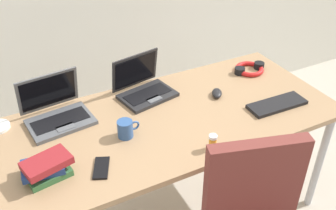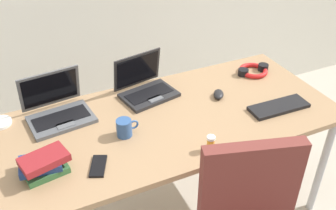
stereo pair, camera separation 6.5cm
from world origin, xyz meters
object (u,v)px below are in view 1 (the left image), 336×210
object	(u,v)px
external_keyboard	(277,104)
computer_mouse	(217,93)
coffee_mug	(126,129)
laptop_far_corner	(57,112)
laptop_front_right	(144,88)
headphones	(249,69)
book_stack	(46,167)
cell_phone	(101,168)
pill_bottle	(213,142)

from	to	relation	value
external_keyboard	computer_mouse	distance (m)	0.33
computer_mouse	coffee_mug	xyz separation A→B (m)	(-0.59, -0.10, 0.03)
coffee_mug	external_keyboard	bearing A→B (deg)	-9.07
laptop_far_corner	coffee_mug	xyz separation A→B (m)	(0.26, -0.29, -0.00)
laptop_front_right	headphones	size ratio (longest dim) A/B	1.58
book_stack	headphones	bearing A→B (deg)	14.73
laptop_far_corner	laptop_front_right	size ratio (longest dim) A/B	1.02
coffee_mug	cell_phone	bearing A→B (deg)	-138.25
cell_phone	headphones	size ratio (longest dim) A/B	0.64
computer_mouse	laptop_far_corner	bearing A→B (deg)	-160.15
laptop_front_right	external_keyboard	world-z (taller)	laptop_front_right
laptop_far_corner	book_stack	distance (m)	0.41
book_stack	pill_bottle	bearing A→B (deg)	-13.55
cell_phone	external_keyboard	bearing A→B (deg)	25.98
external_keyboard	computer_mouse	world-z (taller)	computer_mouse
cell_phone	coffee_mug	size ratio (longest dim) A/B	1.20
computer_mouse	headphones	distance (m)	0.37
computer_mouse	headphones	world-z (taller)	headphones
pill_bottle	headphones	bearing A→B (deg)	40.60
coffee_mug	pill_bottle	bearing A→B (deg)	-40.23
pill_bottle	coffee_mug	bearing A→B (deg)	139.77
headphones	coffee_mug	world-z (taller)	coffee_mug
laptop_far_corner	book_stack	world-z (taller)	laptop_far_corner
coffee_mug	book_stack	bearing A→B (deg)	-166.27
laptop_front_right	cell_phone	world-z (taller)	laptop_front_right
laptop_front_right	headphones	xyz separation A→B (m)	(0.70, -0.05, -0.03)
computer_mouse	laptop_front_right	bearing A→B (deg)	-177.36
pill_bottle	coffee_mug	size ratio (longest dim) A/B	0.70
computer_mouse	pill_bottle	xyz separation A→B (m)	(-0.27, -0.38, 0.02)
laptop_far_corner	cell_phone	world-z (taller)	laptop_far_corner
laptop_far_corner	external_keyboard	bearing A→B (deg)	-20.99
pill_bottle	coffee_mug	world-z (taller)	coffee_mug
laptop_far_corner	cell_phone	xyz separation A→B (m)	(0.08, -0.45, -0.04)
headphones	coffee_mug	distance (m)	0.97
laptop_far_corner	computer_mouse	world-z (taller)	laptop_far_corner
headphones	pill_bottle	distance (m)	0.81
laptop_far_corner	coffee_mug	distance (m)	0.39
cell_phone	headphones	bearing A→B (deg)	44.66
laptop_front_right	coffee_mug	xyz separation A→B (m)	(-0.23, -0.31, -0.00)
laptop_front_right	pill_bottle	xyz separation A→B (m)	(0.09, -0.58, -0.00)
external_keyboard	book_stack	size ratio (longest dim) A/B	1.50
computer_mouse	book_stack	xyz separation A→B (m)	(-1.00, -0.20, 0.03)
laptop_front_right	computer_mouse	distance (m)	0.41
computer_mouse	cell_phone	size ratio (longest dim) A/B	0.71
external_keyboard	coffee_mug	bearing A→B (deg)	172.71
cell_phone	coffee_mug	world-z (taller)	coffee_mug
laptop_far_corner	book_stack	size ratio (longest dim) A/B	1.56
computer_mouse	pill_bottle	bearing A→B (deg)	-94.01
headphones	book_stack	xyz separation A→B (m)	(-1.34, -0.35, 0.03)
book_stack	coffee_mug	world-z (taller)	book_stack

